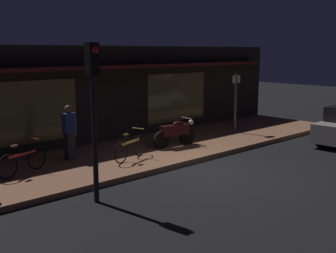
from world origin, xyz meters
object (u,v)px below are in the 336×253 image
at_px(bicycle_extra, 23,161).
at_px(motorcycle, 175,132).
at_px(person_photographer, 69,131).
at_px(traffic_light_pole, 93,94).
at_px(sign_post, 236,99).
at_px(bicycle_parked, 131,148).

bearing_deg(bicycle_extra, motorcycle, -3.90).
relative_size(person_photographer, traffic_light_pole, 0.46).
bearing_deg(traffic_light_pole, person_photographer, 70.69).
height_order(person_photographer, sign_post, sign_post).
distance_m(motorcycle, bicycle_extra, 5.29).
height_order(person_photographer, traffic_light_pole, traffic_light_pole).
bearing_deg(person_photographer, sign_post, -5.48).
bearing_deg(traffic_light_pole, motorcycle, 26.98).
xyz_separation_m(person_photographer, traffic_light_pole, (-1.16, -3.30, 1.45)).
bearing_deg(person_photographer, motorcycle, -14.04).
bearing_deg(traffic_light_pole, sign_post, 17.60).
bearing_deg(sign_post, person_photographer, 174.52).
bearing_deg(person_photographer, traffic_light_pole, -109.31).
bearing_deg(traffic_light_pole, bicycle_extra, 101.14).
relative_size(bicycle_parked, person_photographer, 0.95).
xyz_separation_m(motorcycle, bicycle_parked, (-2.23, -0.40, -0.14)).
relative_size(motorcycle, bicycle_parked, 1.08).
bearing_deg(sign_post, bicycle_extra, 179.04).
relative_size(motorcycle, sign_post, 0.71).
xyz_separation_m(bicycle_extra, traffic_light_pole, (0.55, -2.77, 1.97)).
bearing_deg(motorcycle, traffic_light_pole, -153.02).
distance_m(bicycle_parked, person_photographer, 1.93).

